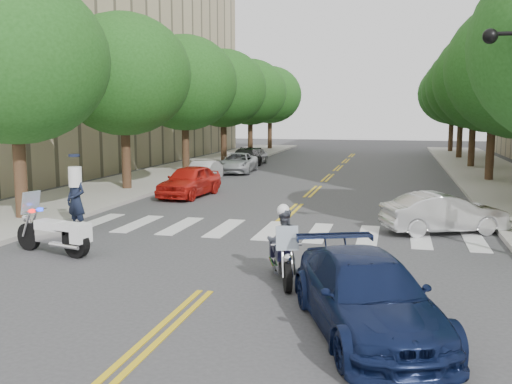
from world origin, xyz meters
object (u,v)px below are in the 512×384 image
(motorcycle_parked, at_px, (58,234))
(officer_standing, at_px, (76,200))
(sedan_blue, at_px, (367,296))
(motorcycle_police, at_px, (283,247))
(convertible, at_px, (444,213))

(motorcycle_parked, relative_size, officer_standing, 1.27)
(officer_standing, relative_size, sedan_blue, 0.43)
(motorcycle_police, relative_size, sedan_blue, 0.46)
(motorcycle_police, xyz_separation_m, sedan_blue, (2.00, -2.71, -0.12))
(motorcycle_police, height_order, sedan_blue, motorcycle_police)
(convertible, bearing_deg, officer_standing, 79.70)
(motorcycle_parked, height_order, sedan_blue, motorcycle_parked)
(convertible, bearing_deg, sedan_blue, 145.07)
(convertible, bearing_deg, motorcycle_parked, 95.08)
(motorcycle_police, distance_m, motorcycle_parked, 6.35)
(motorcycle_police, bearing_deg, sedan_blue, 108.22)
(officer_standing, bearing_deg, motorcycle_police, -9.17)
(officer_standing, bearing_deg, convertible, 29.96)
(motorcycle_parked, distance_m, convertible, 11.56)
(motorcycle_parked, bearing_deg, sedan_blue, -98.92)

